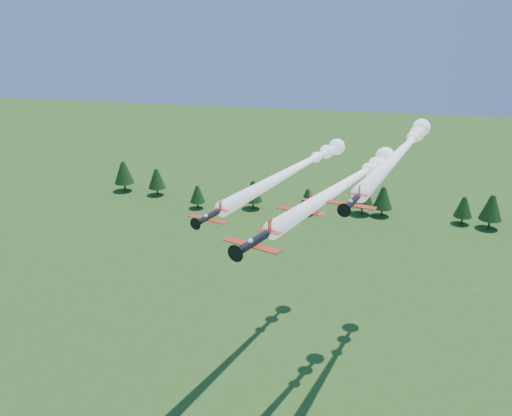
% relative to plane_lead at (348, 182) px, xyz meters
% --- Properties ---
extents(plane_lead, '(22.36, 50.63, 3.70)m').
position_rel_plane_lead_xyz_m(plane_lead, '(0.00, 0.00, 0.00)').
color(plane_lead, black).
rests_on(plane_lead, ground).
extents(plane_left, '(20.87, 54.10, 3.70)m').
position_rel_plane_lead_xyz_m(plane_left, '(-10.61, 15.56, -2.42)').
color(plane_left, black).
rests_on(plane_left, ground).
extents(plane_right, '(17.50, 55.16, 3.70)m').
position_rel_plane_lead_xyz_m(plane_right, '(8.95, 11.78, 3.11)').
color(plane_right, black).
rests_on(plane_right, ground).
extents(plane_slot, '(7.82, 8.63, 2.74)m').
position_rel_plane_lead_xyz_m(plane_slot, '(-6.39, -10.52, -1.29)').
color(plane_slot, black).
rests_on(plane_slot, ground).
extents(treeline, '(164.84, 18.76, 11.64)m').
position_rel_plane_lead_xyz_m(treeline, '(-4.13, 93.56, -33.98)').
color(treeline, '#382314').
rests_on(treeline, ground).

